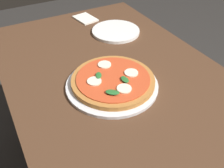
# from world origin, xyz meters

# --- Properties ---
(dining_table) EXTENTS (1.42, 0.82, 0.78)m
(dining_table) POSITION_xyz_m (0.00, 0.00, 0.67)
(dining_table) COLOR #4C301E
(dining_table) RESTS_ON ground_plane
(serving_tray) EXTENTS (0.34, 0.34, 0.01)m
(serving_tray) POSITION_xyz_m (0.01, 0.05, 0.79)
(serving_tray) COLOR silver
(serving_tray) RESTS_ON dining_table
(pizza) EXTENTS (0.31, 0.31, 0.03)m
(pizza) POSITION_xyz_m (0.02, 0.04, 0.80)
(pizza) COLOR #B27033
(pizza) RESTS_ON serving_tray
(plate_white) EXTENTS (0.24, 0.24, 0.01)m
(plate_white) POSITION_xyz_m (0.38, -0.17, 0.79)
(plate_white) COLOR white
(plate_white) RESTS_ON dining_table
(napkin) EXTENTS (0.14, 0.11, 0.01)m
(napkin) POSITION_xyz_m (0.59, -0.10, 0.78)
(napkin) COLOR white
(napkin) RESTS_ON dining_table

